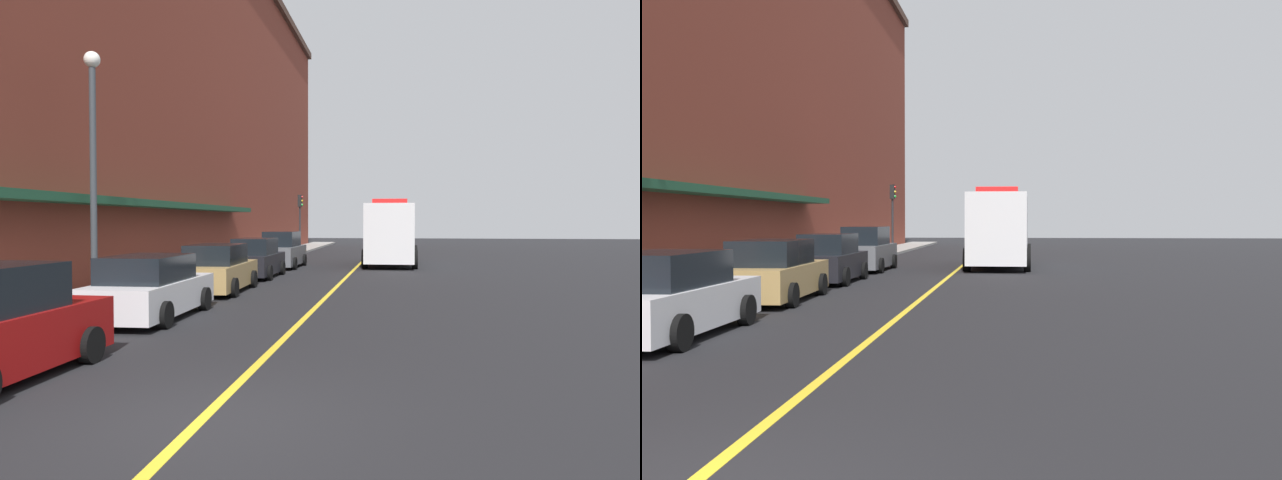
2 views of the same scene
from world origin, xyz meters
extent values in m
plane|color=black|center=(0.00, 25.00, 0.00)|extent=(112.00, 112.00, 0.00)
cube|color=gray|center=(-6.20, 25.00, 0.07)|extent=(2.40, 70.00, 0.15)
cube|color=gold|center=(0.00, 25.00, 0.00)|extent=(0.16, 70.00, 0.01)
cube|color=maroon|center=(-12.36, 24.00, 9.92)|extent=(9.92, 64.00, 19.84)
cube|color=#19472D|center=(-6.85, 16.00, 3.10)|extent=(1.20, 22.40, 0.24)
cylinder|color=black|center=(-2.90, 2.64, 0.32)|extent=(0.24, 0.65, 0.64)
cube|color=silver|center=(-3.87, 7.51, 0.57)|extent=(1.90, 4.77, 0.79)
cube|color=black|center=(-3.87, 7.27, 1.29)|extent=(1.68, 2.63, 0.65)
cylinder|color=black|center=(-4.82, 8.97, 0.32)|extent=(0.23, 0.64, 0.64)
cylinder|color=black|center=(-2.97, 8.99, 0.32)|extent=(0.23, 0.64, 0.64)
cylinder|color=black|center=(-4.78, 6.02, 0.32)|extent=(0.23, 0.64, 0.64)
cylinder|color=black|center=(-2.93, 6.05, 0.32)|extent=(0.23, 0.64, 0.64)
cube|color=#A5844C|center=(-3.90, 13.29, 0.59)|extent=(1.96, 4.82, 0.82)
cube|color=black|center=(-3.90, 13.05, 1.33)|extent=(1.70, 2.67, 0.67)
cylinder|color=black|center=(-4.86, 14.73, 0.32)|extent=(0.24, 0.65, 0.64)
cylinder|color=black|center=(-3.05, 14.80, 0.32)|extent=(0.24, 0.65, 0.64)
cylinder|color=black|center=(-4.76, 11.78, 0.32)|extent=(0.24, 0.65, 0.64)
cylinder|color=black|center=(-2.95, 11.85, 0.32)|extent=(0.24, 0.65, 0.64)
cube|color=black|center=(-3.90, 18.85, 0.60)|extent=(1.73, 4.51, 0.85)
cube|color=black|center=(-3.90, 18.63, 1.37)|extent=(1.55, 2.48, 0.70)
cylinder|color=black|center=(-4.77, 20.24, 0.32)|extent=(0.22, 0.64, 0.64)
cylinder|color=black|center=(-3.04, 20.25, 0.32)|extent=(0.22, 0.64, 0.64)
cylinder|color=black|center=(-4.75, 17.45, 0.32)|extent=(0.22, 0.64, 0.64)
cylinder|color=black|center=(-3.03, 17.47, 0.32)|extent=(0.22, 0.64, 0.64)
cube|color=#595B60|center=(-3.86, 24.63, 0.66)|extent=(1.77, 4.73, 0.96)
cube|color=black|center=(-3.87, 24.39, 1.53)|extent=(1.59, 2.61, 0.78)
cylinder|color=black|center=(-4.74, 26.10, 0.32)|extent=(0.22, 0.64, 0.64)
cylinder|color=black|center=(-2.97, 26.09, 0.32)|extent=(0.22, 0.64, 0.64)
cylinder|color=black|center=(-4.76, 23.17, 0.32)|extent=(0.22, 0.64, 0.64)
cylinder|color=black|center=(-2.99, 23.16, 0.32)|extent=(0.22, 0.64, 0.64)
cube|color=silver|center=(1.78, 24.45, 1.84)|extent=(2.58, 2.40, 3.07)
cube|color=silver|center=(1.85, 28.83, 1.71)|extent=(2.63, 5.78, 2.82)
cube|color=red|center=(1.78, 24.45, 3.49)|extent=(1.79, 0.63, 0.24)
cylinder|color=black|center=(3.07, 24.51, 0.50)|extent=(0.32, 1.00, 1.00)
cylinder|color=black|center=(0.50, 24.55, 0.50)|extent=(0.32, 1.00, 1.00)
cylinder|color=black|center=(3.13, 28.09, 0.50)|extent=(0.32, 1.00, 1.00)
cylinder|color=black|center=(0.55, 28.14, 0.50)|extent=(0.32, 1.00, 1.00)
cylinder|color=black|center=(3.16, 30.41, 0.50)|extent=(0.32, 1.00, 1.00)
cylinder|color=black|center=(0.59, 30.46, 0.50)|extent=(0.32, 1.00, 1.00)
cylinder|color=#4C4C51|center=(-5.35, 20.23, 0.68)|extent=(0.07, 0.07, 1.05)
cube|color=black|center=(-5.35, 20.23, 1.34)|extent=(0.14, 0.18, 0.28)
cylinder|color=#4C4C51|center=(-5.35, 26.30, 0.68)|extent=(0.07, 0.07, 1.05)
cube|color=black|center=(-5.35, 26.30, 1.34)|extent=(0.14, 0.18, 0.28)
cylinder|color=#33383D|center=(-5.95, 8.52, 3.40)|extent=(0.18, 0.18, 6.50)
sphere|color=white|center=(-5.95, 8.52, 6.87)|extent=(0.44, 0.44, 0.44)
cylinder|color=#232326|center=(-5.30, 38.46, 1.85)|extent=(0.14, 0.14, 3.40)
cube|color=black|center=(-5.30, 38.46, 4.00)|extent=(0.28, 0.36, 0.90)
sphere|color=red|center=(-5.14, 38.46, 4.30)|extent=(0.16, 0.16, 0.16)
sphere|color=gold|center=(-5.14, 38.46, 4.00)|extent=(0.16, 0.16, 0.16)
sphere|color=green|center=(-5.14, 38.46, 3.70)|extent=(0.16, 0.16, 0.16)
camera|label=1|loc=(2.47, -7.28, 2.47)|focal=34.38mm
camera|label=2|loc=(2.71, -5.00, 2.20)|focal=38.88mm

